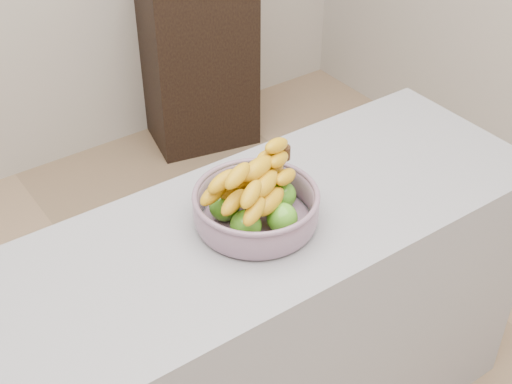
# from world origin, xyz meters

# --- Properties ---
(counter) EXTENTS (2.00, 0.60, 0.90)m
(counter) POSITION_xyz_m (0.00, 0.08, 0.45)
(counter) COLOR #9FA0A8
(counter) RESTS_ON ground
(cabinet) EXTENTS (0.60, 0.52, 0.94)m
(cabinet) POSITION_xyz_m (0.98, 1.78, 0.47)
(cabinet) COLOR black
(cabinet) RESTS_ON ground
(fruit_bowl) EXTENTS (0.33, 0.33, 0.19)m
(fruit_bowl) POSITION_xyz_m (0.14, 0.08, 0.96)
(fruit_bowl) COLOR #929AB0
(fruit_bowl) RESTS_ON counter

